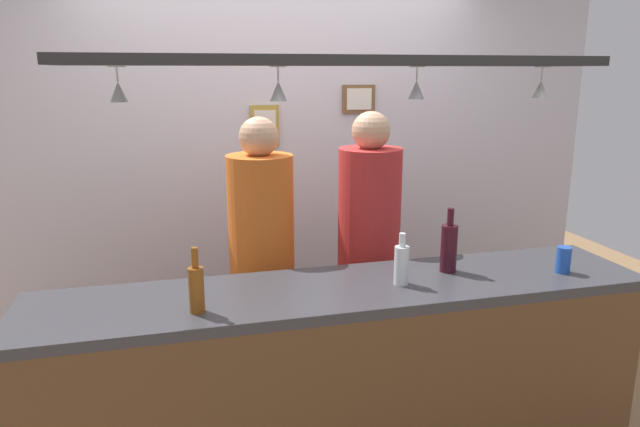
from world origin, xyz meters
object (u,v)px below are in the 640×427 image
object	(u,v)px
person_left_orange_shirt	(262,248)
person_right_red_shirt	(369,238)
picture_frame_upper_small	(359,99)
picture_frame_crest	(265,126)
bottle_soda_clear	(401,264)
bottle_wine_dark_red	(449,247)
drink_can	(563,260)
bottle_beer_amber_tall	(196,288)

from	to	relation	value
person_left_orange_shirt	person_right_red_shirt	bearing A→B (deg)	0.00
picture_frame_upper_small	picture_frame_crest	bearing A→B (deg)	180.00
person_right_red_shirt	picture_frame_crest	size ratio (longest dim) A/B	6.66
person_left_orange_shirt	bottle_soda_clear	world-z (taller)	person_left_orange_shirt
bottle_wine_dark_red	picture_frame_upper_small	bearing A→B (deg)	90.08
bottle_wine_dark_red	drink_can	bearing A→B (deg)	-16.35
bottle_beer_amber_tall	bottle_wine_dark_red	size ratio (longest dim) A/B	0.87
person_left_orange_shirt	bottle_wine_dark_red	distance (m)	0.97
person_right_red_shirt	person_left_orange_shirt	bearing A→B (deg)	180.00
bottle_beer_amber_tall	bottle_soda_clear	bearing A→B (deg)	5.47
bottle_beer_amber_tall	drink_can	bearing A→B (deg)	1.26
person_right_red_shirt	drink_can	xyz separation A→B (m)	(0.69, -0.71, 0.05)
person_left_orange_shirt	bottle_soda_clear	size ratio (longest dim) A/B	7.46
person_right_red_shirt	picture_frame_upper_small	distance (m)	1.07
person_right_red_shirt	picture_frame_upper_small	xyz separation A→B (m)	(0.19, 0.78, 0.71)
bottle_beer_amber_tall	bottle_wine_dark_red	distance (m)	1.16
picture_frame_crest	drink_can	bearing A→B (deg)	-52.86
person_right_red_shirt	bottle_soda_clear	xyz separation A→B (m)	(-0.08, -0.66, 0.08)
picture_frame_crest	bottle_soda_clear	bearing A→B (deg)	-76.36
person_right_red_shirt	bottle_wine_dark_red	size ratio (longest dim) A/B	5.77
bottle_soda_clear	bottle_wine_dark_red	xyz separation A→B (m)	(0.27, 0.10, 0.03)
drink_can	picture_frame_crest	world-z (taller)	picture_frame_crest
person_left_orange_shirt	bottle_beer_amber_tall	size ratio (longest dim) A/B	6.60
bottle_soda_clear	bottle_wine_dark_red	world-z (taller)	bottle_wine_dark_red
bottle_soda_clear	picture_frame_crest	distance (m)	1.56
bottle_wine_dark_red	person_right_red_shirt	bearing A→B (deg)	108.65
picture_frame_upper_small	bottle_wine_dark_red	bearing A→B (deg)	-89.92
person_left_orange_shirt	picture_frame_upper_small	world-z (taller)	picture_frame_upper_small
drink_can	picture_frame_upper_small	distance (m)	1.71
person_right_red_shirt	bottle_beer_amber_tall	distance (m)	1.22
picture_frame_crest	person_right_red_shirt	bearing A→B (deg)	-60.86
person_left_orange_shirt	bottle_wine_dark_red	size ratio (longest dim) A/B	5.72
person_left_orange_shirt	person_right_red_shirt	world-z (taller)	person_right_red_shirt
picture_frame_crest	picture_frame_upper_small	bearing A→B (deg)	0.00
person_right_red_shirt	picture_frame_crest	world-z (taller)	person_right_red_shirt
picture_frame_upper_small	picture_frame_crest	world-z (taller)	picture_frame_upper_small
person_left_orange_shirt	bottle_beer_amber_tall	xyz separation A→B (m)	(-0.37, -0.75, 0.10)
person_right_red_shirt	picture_frame_upper_small	bearing A→B (deg)	76.41
person_left_orange_shirt	person_right_red_shirt	xyz separation A→B (m)	(0.59, 0.00, 0.01)
picture_frame_upper_small	bottle_soda_clear	bearing A→B (deg)	-100.69
person_left_orange_shirt	bottle_wine_dark_red	xyz separation A→B (m)	(0.78, -0.56, 0.11)
bottle_soda_clear	person_left_orange_shirt	bearing A→B (deg)	127.37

